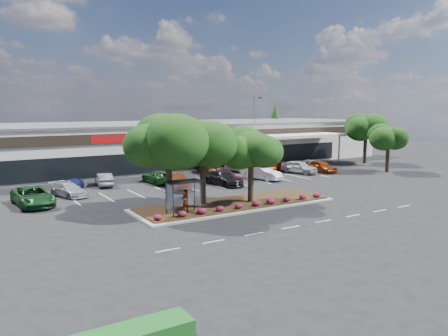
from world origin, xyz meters
TOP-DOWN VIEW (x-y plane):
  - ground at (0.00, 0.00)m, footprint 160.00×160.00m
  - retail_store at (0.06, 33.91)m, footprint 80.40×25.20m
  - landscape_island at (-2.00, 4.00)m, footprint 18.00×6.00m
  - lane_markings at (-0.14, 10.42)m, footprint 33.12×20.06m
  - shrub_row at (-2.00, 1.90)m, footprint 17.00×0.80m
  - bus_shelter at (-7.50, 2.95)m, footprint 2.75×1.55m
  - island_tree_west at (-8.00, 4.50)m, footprint 7.20×7.20m
  - island_tree_mid at (-4.50, 5.20)m, footprint 6.60×6.60m
  - island_tree_east at (-0.50, 3.70)m, footprint 5.80×5.80m
  - tree_east_near at (26.00, 10.00)m, footprint 5.60×5.60m
  - tree_east_far at (31.00, 18.00)m, footprint 6.40×6.40m
  - conifer_north_east at (34.00, 44.00)m, footprint 3.96×3.96m
  - person_waiting at (-7.35, 2.89)m, footprint 0.80×0.64m
  - light_pole at (14.85, 24.51)m, footprint 1.43×0.53m
  - car_0 at (-17.03, 13.13)m, footprint 3.24×6.20m
  - car_1 at (-13.49, 15.67)m, footprint 3.24×4.91m
  - car_2 at (-2.87, 13.35)m, footprint 3.65×5.61m
  - car_4 at (2.44, 13.12)m, footprint 2.79×5.69m
  - car_5 at (3.50, 14.22)m, footprint 2.68×4.66m
  - car_6 at (8.27, 13.81)m, footprint 3.01×5.28m
  - car_7 at (15.44, 15.35)m, footprint 3.22×5.27m
  - car_8 at (18.59, 14.58)m, footprint 1.90×4.61m
  - car_9 at (-12.15, 18.76)m, footprint 2.75×4.20m
  - car_10 at (-8.92, 19.57)m, footprint 2.15×4.51m
  - car_11 at (-3.15, 18.06)m, footprint 2.59×5.27m
  - car_12 at (-2.23, 17.76)m, footprint 4.10×5.49m
  - car_13 at (5.62, 22.31)m, footprint 2.33×4.91m
  - car_14 at (9.54, 20.74)m, footprint 2.03×4.53m
  - car_15 at (13.33, 19.75)m, footprint 2.90×4.67m
  - car_16 at (14.57, 18.84)m, footprint 2.82×4.45m
  - car_17 at (18.99, 17.68)m, footprint 2.29×4.91m

SIDE VIEW (x-z plane):
  - ground at x=0.00m, z-range 0.00..0.00m
  - lane_markings at x=-0.14m, z-range 0.00..0.01m
  - landscape_island at x=-2.00m, z-range -0.01..0.25m
  - shrub_row at x=-2.00m, z-range 0.26..0.76m
  - car_1 at x=-13.49m, z-range 0.00..1.32m
  - car_9 at x=-12.15m, z-range 0.00..1.33m
  - car_17 at x=18.99m, z-range 0.00..1.36m
  - car_12 at x=-2.23m, z-range 0.00..1.39m
  - car_16 at x=14.57m, z-range 0.00..1.41m
  - car_10 at x=-8.92m, z-range 0.00..1.43m
  - car_11 at x=-3.15m, z-range 0.00..1.44m
  - car_14 at x=9.54m, z-range 0.00..1.44m
  - car_15 at x=13.33m, z-range 0.00..1.45m
  - car_5 at x=3.50m, z-range 0.00..1.49m
  - car_2 at x=-2.87m, z-range 0.00..1.51m
  - car_13 at x=5.62m, z-range 0.00..1.56m
  - car_8 at x=18.59m, z-range 0.00..1.56m
  - car_4 at x=2.44m, z-range 0.00..1.59m
  - car_6 at x=8.27m, z-range 0.00..1.65m
  - car_0 at x=-17.03m, z-range 0.00..1.67m
  - car_7 at x=15.44m, z-range 0.00..1.67m
  - person_waiting at x=-7.35m, z-range 0.26..2.15m
  - bus_shelter at x=-7.50m, z-range 1.01..3.60m
  - retail_store at x=0.06m, z-range 0.03..6.28m
  - tree_east_near at x=26.00m, z-range 0.00..6.51m
  - island_tree_east at x=-0.50m, z-range 0.26..6.76m
  - tree_east_far at x=31.00m, z-range 0.00..7.62m
  - island_tree_mid at x=-4.50m, z-range 0.26..7.58m
  - island_tree_west at x=-8.00m, z-range 0.26..8.15m
  - conifer_north_east at x=34.00m, z-range 0.00..9.00m
  - light_pole at x=14.85m, z-range -0.57..9.57m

